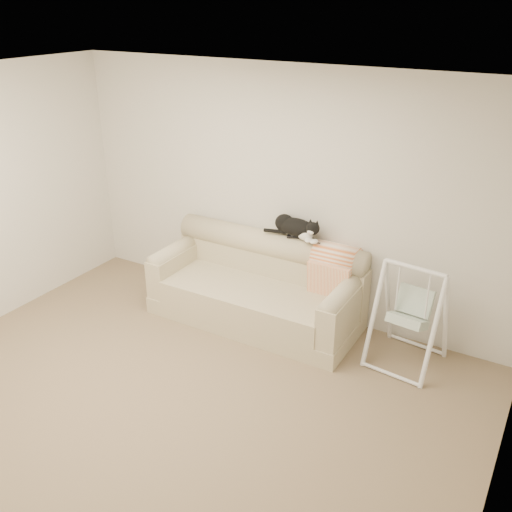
{
  "coord_description": "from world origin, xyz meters",
  "views": [
    {
      "loc": [
        2.57,
        -3.01,
        3.17
      ],
      "look_at": [
        0.08,
        1.27,
        0.9
      ],
      "focal_mm": 40.0,
      "sensor_mm": 36.0,
      "label": 1
    }
  ],
  "objects": [
    {
      "name": "ground_plane",
      "position": [
        0.0,
        0.0,
        0.0
      ],
      "size": [
        5.0,
        5.0,
        0.0
      ],
      "primitive_type": "plane",
      "color": "#7D6B4F",
      "rests_on": "ground"
    },
    {
      "name": "remote_b",
      "position": [
        0.42,
        1.85,
        0.91
      ],
      "size": [
        0.17,
        0.06,
        0.02
      ],
      "color": "black",
      "rests_on": "sofa"
    },
    {
      "name": "sofa",
      "position": [
        -0.09,
        1.62,
        0.35
      ],
      "size": [
        2.2,
        0.93,
        0.9
      ],
      "color": "beige",
      "rests_on": "ground"
    },
    {
      "name": "remote_a",
      "position": [
        0.21,
        1.87,
        0.91
      ],
      "size": [
        0.19,
        0.12,
        0.03
      ],
      "color": "black",
      "rests_on": "sofa"
    },
    {
      "name": "throw_blanket",
      "position": [
        0.67,
        1.84,
        0.72
      ],
      "size": [
        0.44,
        0.38,
        0.58
      ],
      "color": "orange",
      "rests_on": "sofa"
    },
    {
      "name": "baby_swing",
      "position": [
        1.52,
        1.61,
        0.5
      ],
      "size": [
        0.68,
        0.71,
        1.01
      ],
      "color": "white",
      "rests_on": "ground"
    },
    {
      "name": "room_shell",
      "position": [
        0.0,
        0.0,
        1.53
      ],
      "size": [
        5.04,
        4.04,
        2.6
      ],
      "color": "beige",
      "rests_on": "ground"
    },
    {
      "name": "tuxedo_cat",
      "position": [
        0.21,
        1.87,
        1.01
      ],
      "size": [
        0.63,
        0.28,
        0.25
      ],
      "color": "black",
      "rests_on": "sofa"
    }
  ]
}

